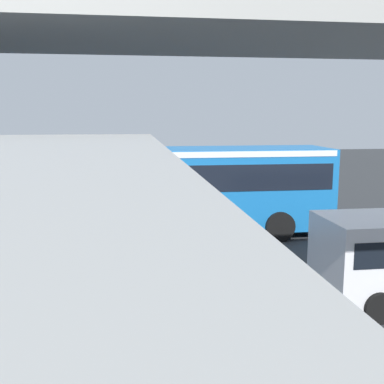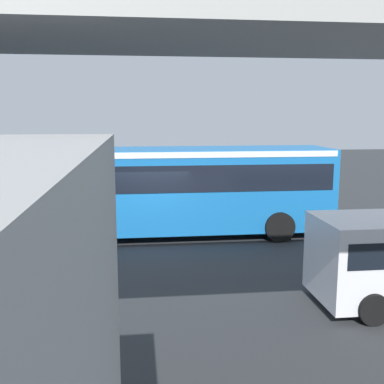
% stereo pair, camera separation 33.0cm
% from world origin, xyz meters
% --- Properties ---
extents(ground, '(80.00, 80.00, 0.00)m').
position_xyz_m(ground, '(0.00, 0.00, 0.00)').
color(ground, '#2D3033').
extents(city_bus, '(11.54, 2.85, 3.15)m').
position_xyz_m(city_bus, '(-0.72, -0.87, 1.88)').
color(city_bus, '#196BB7').
rests_on(city_bus, ground).
extents(traffic_sign, '(0.08, 0.60, 2.80)m').
position_xyz_m(traffic_sign, '(3.34, -4.72, 1.89)').
color(traffic_sign, slate).
rests_on(traffic_sign, ground).
extents(lane_dash_leftmost, '(2.00, 0.20, 0.01)m').
position_xyz_m(lane_dash_leftmost, '(-8.00, -2.63, 0.00)').
color(lane_dash_leftmost, silver).
rests_on(lane_dash_leftmost, ground).
extents(lane_dash_left, '(2.00, 0.20, 0.01)m').
position_xyz_m(lane_dash_left, '(-4.00, -2.63, 0.00)').
color(lane_dash_left, silver).
rests_on(lane_dash_left, ground).
extents(lane_dash_centre, '(2.00, 0.20, 0.01)m').
position_xyz_m(lane_dash_centre, '(0.00, -2.63, 0.00)').
color(lane_dash_centre, silver).
rests_on(lane_dash_centre, ground).
extents(lane_dash_right, '(2.00, 0.20, 0.01)m').
position_xyz_m(lane_dash_right, '(4.00, -2.63, 0.00)').
color(lane_dash_right, silver).
rests_on(lane_dash_right, ground).
extents(pedestrian_overpass, '(24.21, 2.60, 6.74)m').
position_xyz_m(pedestrian_overpass, '(0.00, 10.07, 4.93)').
color(pedestrian_overpass, '#9E9E99').
rests_on(pedestrian_overpass, ground).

